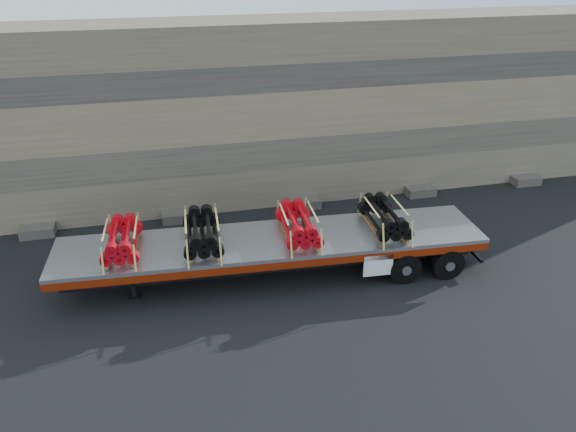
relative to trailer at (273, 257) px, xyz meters
name	(u,v)px	position (x,y,z in m)	size (l,w,h in m)	color
ground	(283,274)	(0.33, -0.07, -0.66)	(120.00, 120.00, 0.00)	black
rock_wall	(245,113)	(0.33, 6.43, 2.84)	(44.00, 3.00, 7.00)	#7A6B54
trailer	(273,257)	(0.00, 0.00, 0.00)	(13.19, 2.54, 1.32)	#B0B2B8
bundle_front	(122,240)	(-4.45, 0.27, 1.03)	(1.05, 2.11, 0.75)	red
bundle_midfront	(202,233)	(-2.12, 0.13, 1.06)	(1.13, 2.26, 0.80)	black
bundle_midrear	(298,225)	(0.82, -0.05, 1.05)	(1.11, 2.22, 0.79)	red
bundle_rear	(385,218)	(3.60, -0.22, 1.05)	(1.11, 2.22, 0.79)	black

